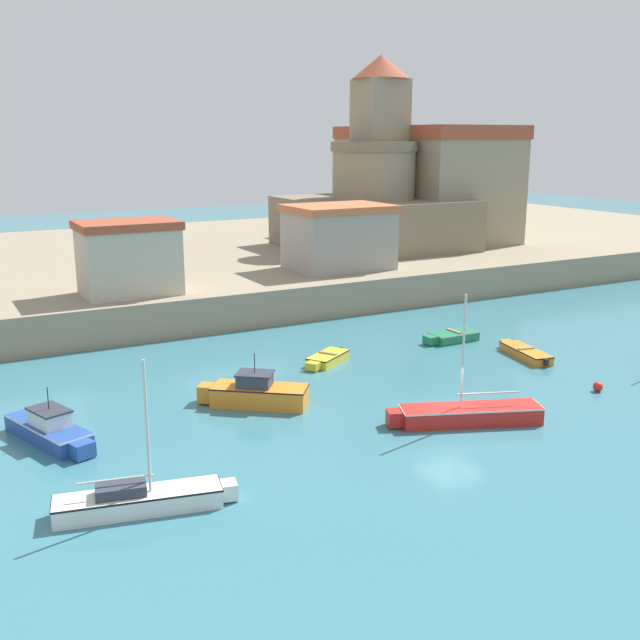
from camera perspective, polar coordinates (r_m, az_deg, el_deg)
The scene contains 14 objects.
ground_plane at distance 33.11m, azimuth 9.94°, elevation -7.44°, with size 200.00×200.00×0.00m, color teal.
quay_seawall at distance 66.18m, azimuth -11.09°, elevation 4.25°, with size 120.00×40.00×2.33m, color gray.
dinghy_yellow_0 at distance 40.31m, azimuth 0.54°, elevation -2.93°, with size 3.28×2.55×0.56m.
sailboat_red_1 at distance 32.63m, azimuth 11.16°, elevation -7.01°, with size 6.56×3.53×5.63m.
dinghy_orange_2 at distance 42.92m, azimuth 15.36°, elevation -2.39°, with size 1.84×4.34×0.57m.
motorboat_orange_3 at distance 34.15m, azimuth -4.90°, elevation -5.55°, with size 4.69×4.02×2.46m.
dinghy_green_5 at distance 45.24m, azimuth 10.01°, elevation -1.22°, with size 3.47×1.43×0.65m.
motorboat_blue_6 at distance 32.08m, azimuth -19.88°, elevation -7.84°, with size 2.88×5.33×2.29m.
sailboat_white_7 at distance 25.68m, azimuth -13.50°, elevation -13.11°, with size 5.98×2.35×5.13m.
mooring_buoy at distance 38.33m, azimuth 20.41°, elevation -4.78°, with size 0.47×0.47×0.47m, color red.
church at distance 72.61m, azimuth 7.55°, elevation 10.67°, with size 14.40×17.89×16.31m.
fortress at distance 66.16m, azimuth 4.07°, elevation 8.15°, with size 13.78×13.78×9.11m.
harbor_shed_near_wharf at distance 47.80m, azimuth -14.37°, elevation 4.65°, with size 6.00×4.30×4.54m.
harbor_shed_mid_row at distance 55.43m, azimuth 1.44°, elevation 6.37°, with size 7.40×5.55×4.70m.
Camera 1 is at (-19.52, -23.95, 11.90)m, focal length 42.00 mm.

